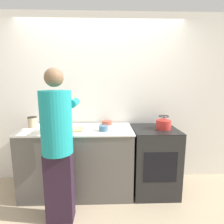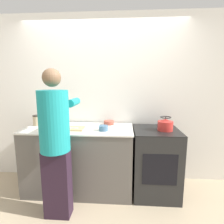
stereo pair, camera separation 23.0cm
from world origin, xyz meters
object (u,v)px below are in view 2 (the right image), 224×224
at_px(person, 56,140).
at_px(kettle, 165,125).
at_px(oven, 155,161).
at_px(cutting_board, 71,128).
at_px(knife, 68,128).
at_px(bowl_prep, 103,128).
at_px(canister_jar, 37,120).

relative_size(person, kettle, 8.50).
bearing_deg(oven, cutting_board, -177.23).
relative_size(oven, knife, 3.67).
bearing_deg(oven, bowl_prep, -171.60).
bearing_deg(person, bowl_prep, 39.82).
height_order(person, knife, person).
bearing_deg(cutting_board, kettle, 1.12).
relative_size(oven, person, 0.54).
height_order(kettle, canister_jar, kettle).
distance_m(kettle, canister_jar, 1.85).
bearing_deg(cutting_board, knife, -133.48).
bearing_deg(person, cutting_board, 85.04).
distance_m(knife, kettle, 1.31).
bearing_deg(bowl_prep, cutting_board, 173.80).
xyz_separation_m(person, canister_jar, (-0.53, 0.64, 0.08)).
bearing_deg(canister_jar, bowl_prep, -12.36).
bearing_deg(canister_jar, knife, -20.97).
distance_m(bowl_prep, canister_jar, 1.05).
bearing_deg(person, oven, 23.14).
xyz_separation_m(person, bowl_prep, (0.49, 0.41, 0.04)).
relative_size(cutting_board, kettle, 1.76).
bearing_deg(kettle, cutting_board, -178.88).
distance_m(cutting_board, canister_jar, 0.60).
height_order(person, bowl_prep, person).
bearing_deg(person, kettle, 20.25).
bearing_deg(bowl_prep, oven, 8.40).
distance_m(cutting_board, knife, 0.04).
distance_m(knife, canister_jar, 0.58).
distance_m(oven, bowl_prep, 0.88).
distance_m(cutting_board, bowl_prep, 0.46).
bearing_deg(bowl_prep, person, -140.18).
xyz_separation_m(cutting_board, kettle, (1.28, 0.03, 0.07)).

